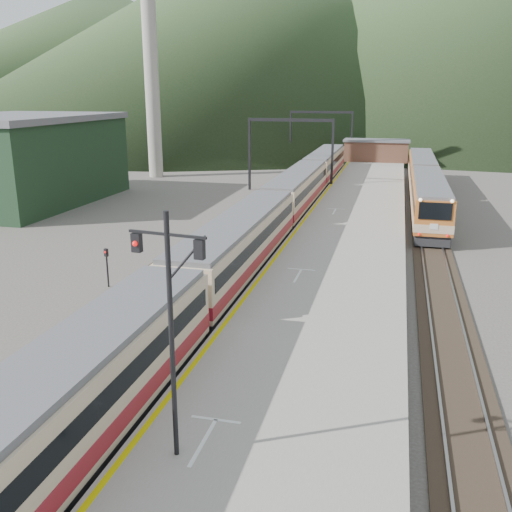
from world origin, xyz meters
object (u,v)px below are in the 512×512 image
(main_train, at_px, (275,213))
(signal_mast, at_px, (170,313))
(second_train, at_px, (425,184))
(worker, at_px, (26,368))

(main_train, xyz_separation_m, signal_mast, (3.26, -28.29, 3.28))
(main_train, bearing_deg, second_train, 57.26)
(main_train, xyz_separation_m, second_train, (11.50, 17.88, -0.08))
(main_train, relative_size, signal_mast, 11.23)
(second_train, relative_size, signal_mast, 5.32)
(second_train, distance_m, worker, 45.19)
(signal_mast, relative_size, worker, 4.47)
(main_train, height_order, worker, main_train)
(main_train, bearing_deg, signal_mast, -83.43)
(main_train, relative_size, worker, 50.20)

